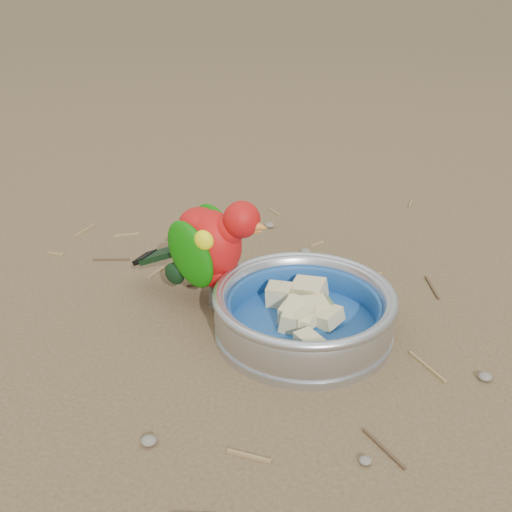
{
  "coord_description": "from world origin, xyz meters",
  "views": [
    {
      "loc": [
        -0.01,
        -0.6,
        0.41
      ],
      "look_at": [
        -0.01,
        0.06,
        0.08
      ],
      "focal_mm": 40.0,
      "sensor_mm": 36.0,
      "label": 1
    }
  ],
  "objects": [
    {
      "name": "ground",
      "position": [
        0.0,
        0.0,
        0.0
      ],
      "size": [
        60.0,
        60.0,
        0.0
      ],
      "primitive_type": "plane",
      "color": "brown"
    },
    {
      "name": "food_bowl",
      "position": [
        0.05,
        -0.0,
        0.01
      ],
      "size": [
        0.22,
        0.22,
        0.02
      ],
      "primitive_type": "cylinder",
      "color": "#B2B2BA",
      "rests_on": "ground"
    },
    {
      "name": "bowl_wall",
      "position": [
        0.05,
        -0.0,
        0.04
      ],
      "size": [
        0.22,
        0.22,
        0.04
      ],
      "primitive_type": null,
      "color": "#B2B2BA",
      "rests_on": "food_bowl"
    },
    {
      "name": "fruit_wedges",
      "position": [
        0.05,
        -0.0,
        0.03
      ],
      "size": [
        0.13,
        0.13,
        0.03
      ],
      "primitive_type": null,
      "color": "beige",
      "rests_on": "food_bowl"
    },
    {
      "name": "lory_parrot",
      "position": [
        -0.07,
        0.07,
        0.07
      ],
      "size": [
        0.2,
        0.16,
        0.15
      ],
      "primitive_type": null,
      "rotation": [
        0.0,
        0.0,
        -2.03
      ],
      "color": "#B90E0E",
      "rests_on": "ground"
    },
    {
      "name": "ground_debris",
      "position": [
        -0.03,
        0.07,
        0.0
      ],
      "size": [
        0.9,
        0.8,
        0.01
      ],
      "primitive_type": null,
      "color": "olive",
      "rests_on": "ground"
    }
  ]
}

